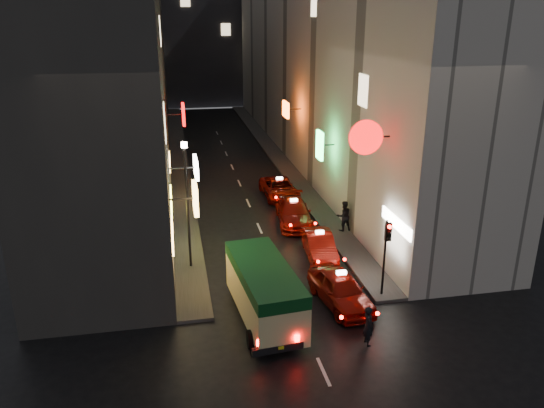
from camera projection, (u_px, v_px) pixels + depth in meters
building_left at (124, 53)px, 41.90m from camera, size 7.48×52.00×18.00m
building_right at (319, 50)px, 44.75m from camera, size 7.93×52.00×18.00m
building_far at (200, 21)px, 72.23m from camera, size 30.00×10.00×22.00m
sidewalk_left at (179, 159)px, 45.59m from camera, size 1.50×52.00×0.15m
sidewalk_right at (276, 155)px, 47.10m from camera, size 1.50×52.00×0.15m
minibus at (264, 286)px, 21.32m from camera, size 2.52×5.84×2.44m
taxi_near at (341, 287)px, 22.73m from camera, size 2.90×5.48×1.83m
taxi_second at (319, 243)px, 27.27m from camera, size 2.29×4.80×1.65m
taxi_third at (294, 211)px, 31.64m from camera, size 2.60×5.24×1.78m
taxi_far at (279, 187)px, 36.11m from camera, size 2.08×4.77×1.67m
pedestrian_crossing at (368, 323)px, 19.91m from camera, size 0.45×0.63×1.80m
pedestrian_sidewalk at (344, 214)px, 30.11m from camera, size 0.81×0.56×2.01m
traffic_light at (387, 242)px, 22.58m from camera, size 0.26×0.43×3.50m
lamp_post at (187, 197)px, 24.95m from camera, size 0.28×0.28×6.22m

